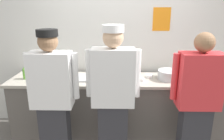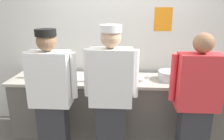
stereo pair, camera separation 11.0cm
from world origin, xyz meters
TOP-DOWN VIEW (x-y plane):
  - wall_back at (0.00, 0.79)m, footprint 4.92×0.11m
  - prep_counter at (0.00, 0.34)m, footprint 3.14×0.64m
  - chef_near_left at (-0.77, -0.32)m, footprint 0.60×0.24m
  - chef_center at (-0.08, -0.32)m, footprint 0.61×0.24m
  - chef_far_right at (0.88, -0.32)m, footprint 0.60×0.24m
  - plate_stack_front at (-0.95, 0.46)m, footprint 0.24×0.24m
  - plate_stack_rear at (0.17, 0.38)m, footprint 0.21×0.21m
  - mixing_bowl_steel at (0.72, 0.34)m, footprint 0.34×0.34m
  - sheet_tray at (-0.40, 0.34)m, footprint 0.52×0.37m
  - squeeze_bottle_primary at (-0.03, 0.40)m, footprint 0.05×0.05m
  - squeeze_bottle_secondary at (-1.34, 0.30)m, footprint 0.06×0.06m
  - squeeze_bottle_spare at (1.37, 0.20)m, footprint 0.06×0.06m
  - ramekin_green_sauce at (1.00, 0.27)m, footprint 0.10×0.10m
  - ramekin_yellow_sauce at (0.31, 0.25)m, footprint 0.09×0.09m
  - ramekin_orange_sauce at (0.44, 0.40)m, footprint 0.10×0.10m
  - chefs_knife at (1.19, 0.25)m, footprint 0.27×0.03m

SIDE VIEW (x-z plane):
  - prep_counter at x=0.00m, z-range 0.00..0.90m
  - chef_far_right at x=0.88m, z-range 0.05..1.68m
  - chef_near_left at x=-0.77m, z-range 0.06..1.72m
  - chefs_knife at x=1.19m, z-range 0.89..0.91m
  - sheet_tray at x=-0.40m, z-range 0.90..0.92m
  - chef_center at x=-0.08m, z-range 0.06..1.77m
  - ramekin_green_sauce at x=1.00m, z-range 0.90..0.93m
  - ramekin_yellow_sauce at x=0.31m, z-range 0.90..0.94m
  - ramekin_orange_sauce at x=0.44m, z-range 0.90..0.94m
  - plate_stack_rear at x=0.17m, z-range 0.90..0.96m
  - plate_stack_front at x=-0.95m, z-range 0.90..0.99m
  - mixing_bowl_steel at x=0.72m, z-range 0.90..1.03m
  - squeeze_bottle_secondary at x=-1.34m, z-range 0.89..1.08m
  - squeeze_bottle_spare at x=1.37m, z-range 0.89..1.08m
  - squeeze_bottle_primary at x=-0.03m, z-range 0.89..1.10m
  - wall_back at x=0.00m, z-range 0.00..2.84m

